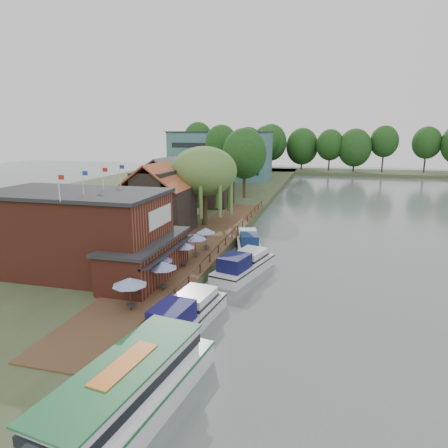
% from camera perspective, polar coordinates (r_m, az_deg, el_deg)
% --- Properties ---
extents(ground, '(260.00, 260.00, 0.00)m').
position_cam_1_polar(ground, '(33.83, 4.78, -10.06)').
color(ground, '#53605D').
rests_on(ground, ground).
extents(land_bank, '(50.00, 140.00, 1.00)m').
position_cam_1_polar(land_bank, '(75.58, -13.34, 3.04)').
color(land_bank, '#384728').
rests_on(land_bank, ground).
extents(quay_deck, '(6.00, 50.00, 0.10)m').
position_cam_1_polar(quay_deck, '(44.46, -3.15, -2.87)').
color(quay_deck, '#47301E').
rests_on(quay_deck, land_bank).
extents(quay_rail, '(0.20, 49.00, 1.00)m').
position_cam_1_polar(quay_rail, '(44.09, 0.39, -2.38)').
color(quay_rail, black).
rests_on(quay_rail, land_bank).
extents(pub, '(20.00, 11.00, 7.30)m').
position_cam_1_polar(pub, '(36.36, -17.66, -1.25)').
color(pub, maroon).
rests_on(pub, land_bank).
extents(hotel_block, '(25.40, 12.40, 12.30)m').
position_cam_1_polar(hotel_block, '(104.45, -0.46, 9.77)').
color(hotel_block, '#38666B').
rests_on(hotel_block, land_bank).
extents(cottage_a, '(8.60, 7.60, 8.50)m').
position_cam_1_polar(cottage_a, '(49.66, -9.53, 3.63)').
color(cottage_a, black).
rests_on(cottage_a, land_bank).
extents(cottage_b, '(9.60, 8.60, 8.50)m').
position_cam_1_polar(cottage_b, '(59.91, -8.27, 5.29)').
color(cottage_b, beige).
rests_on(cottage_b, land_bank).
extents(cottage_c, '(7.60, 7.60, 8.50)m').
position_cam_1_polar(cottage_c, '(66.97, -2.10, 6.23)').
color(cottage_c, black).
rests_on(cottage_c, land_bank).
extents(willow, '(8.60, 8.60, 10.43)m').
position_cam_1_polar(willow, '(52.56, -2.83, 5.38)').
color(willow, '#476B2D').
rests_on(willow, land_bank).
extents(umbrella_0, '(2.43, 2.43, 2.38)m').
position_cam_1_polar(umbrella_0, '(28.82, -13.25, -9.69)').
color(umbrella_0, navy).
rests_on(umbrella_0, quay_deck).
extents(umbrella_1, '(2.34, 2.34, 2.38)m').
position_cam_1_polar(umbrella_1, '(31.71, -8.78, -7.34)').
color(umbrella_1, '#1C3D9C').
rests_on(umbrella_1, quay_deck).
extents(umbrella_2, '(2.46, 2.46, 2.38)m').
position_cam_1_polar(umbrella_2, '(33.48, -9.35, -6.24)').
color(umbrella_2, navy).
rests_on(umbrella_2, quay_deck).
extents(umbrella_3, '(2.01, 2.01, 2.38)m').
position_cam_1_polar(umbrella_3, '(36.85, -5.76, -4.31)').
color(umbrella_3, navy).
rests_on(umbrella_3, quay_deck).
extents(umbrella_4, '(2.21, 2.21, 2.38)m').
position_cam_1_polar(umbrella_4, '(39.49, -4.06, -3.08)').
color(umbrella_4, navy).
rests_on(umbrella_4, quay_deck).
extents(umbrella_5, '(2.04, 2.04, 2.38)m').
position_cam_1_polar(umbrella_5, '(41.82, -2.59, -2.14)').
color(umbrella_5, navy).
rests_on(umbrella_5, quay_deck).
extents(cruiser_0, '(4.39, 10.16, 2.38)m').
position_cam_1_polar(cruiser_0, '(28.29, -5.53, -12.27)').
color(cruiser_0, silver).
rests_on(cruiser_0, ground).
extents(cruiser_1, '(5.59, 10.25, 2.36)m').
position_cam_1_polar(cruiser_1, '(37.92, 2.84, -5.51)').
color(cruiser_1, silver).
rests_on(cruiser_1, ground).
extents(cruiser_2, '(5.10, 9.52, 2.17)m').
position_cam_1_polar(cruiser_2, '(46.15, 3.50, -2.23)').
color(cruiser_2, white).
rests_on(cruiser_2, ground).
extents(tour_boat, '(5.69, 13.90, 2.94)m').
position_cam_1_polar(tour_boat, '(20.26, -15.00, -23.08)').
color(tour_boat, silver).
rests_on(tour_boat, ground).
extents(swan, '(0.44, 0.44, 0.44)m').
position_cam_1_polar(swan, '(25.16, -6.27, -18.26)').
color(swan, white).
rests_on(swan, ground).
extents(bank_tree_0, '(8.10, 8.10, 12.91)m').
position_cam_1_polar(bank_tree_0, '(74.85, 2.93, 8.65)').
color(bank_tree_0, '#143811').
rests_on(bank_tree_0, land_bank).
extents(bank_tree_1, '(6.99, 6.99, 12.59)m').
position_cam_1_polar(bank_tree_1, '(83.83, 2.89, 9.02)').
color(bank_tree_1, '#143811').
rests_on(bank_tree_1, land_bank).
extents(bank_tree_2, '(7.13, 7.13, 13.74)m').
position_cam_1_polar(bank_tree_2, '(90.79, -0.39, 9.72)').
color(bank_tree_2, '#143811').
rests_on(bank_tree_2, land_bank).
extents(bank_tree_3, '(6.14, 6.14, 11.12)m').
position_cam_1_polar(bank_tree_3, '(111.26, 4.36, 9.63)').
color(bank_tree_3, '#143811').
rests_on(bank_tree_3, land_bank).
extents(bank_tree_4, '(6.32, 6.32, 12.42)m').
position_cam_1_polar(bank_tree_4, '(118.47, 5.55, 10.14)').
color(bank_tree_4, '#143811').
rests_on(bank_tree_4, land_bank).
extents(bank_tree_5, '(8.00, 8.00, 13.93)m').
position_cam_1_polar(bank_tree_5, '(126.24, 5.96, 10.65)').
color(bank_tree_5, '#143811').
rests_on(bank_tree_5, land_bank).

